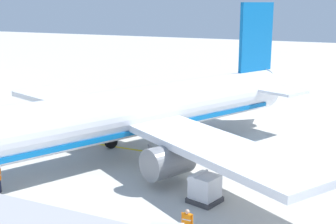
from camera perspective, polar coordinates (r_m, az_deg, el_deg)
airliner_foreground at (r=35.00m, az=-6.26°, el=-0.54°), size 39.17×33.02×11.90m
cargo_container_far at (r=28.06m, az=4.59°, el=-9.55°), size 2.09×2.09×1.83m
crew_loader_left at (r=23.70m, az=2.42°, el=-13.64°), size 0.24×0.63×1.72m
apron_guide_line at (r=35.90m, az=2.42°, el=-5.75°), size 0.30×60.00×0.01m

